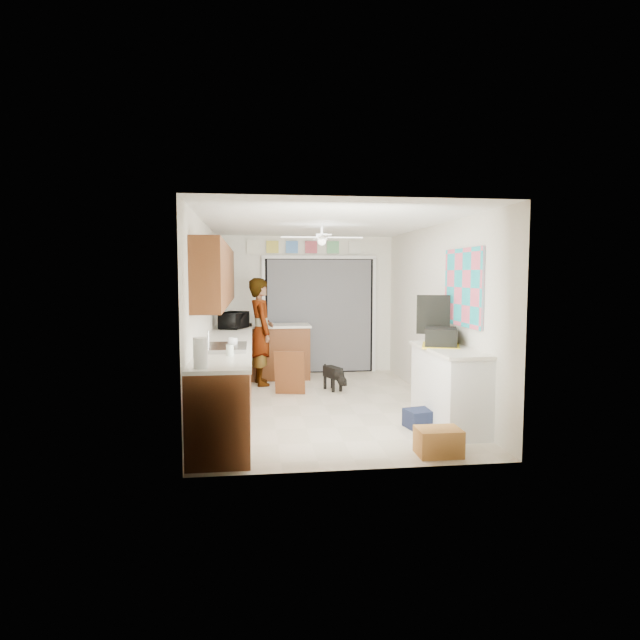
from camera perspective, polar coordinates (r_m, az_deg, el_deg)
name	(u,v)px	position (r m, az deg, el deg)	size (l,w,h in m)	color
floor	(324,405)	(7.52, 0.39, -9.02)	(5.00, 5.00, 0.00)	beige
ceiling	(324,223)	(7.33, 0.40, 10.30)	(5.00, 5.00, 0.00)	white
wall_back	(306,305)	(9.80, -1.54, 1.62)	(3.20, 3.20, 0.00)	white
wall_front	(360,336)	(4.87, 4.29, -1.72)	(3.20, 3.20, 0.00)	white
wall_left	(205,316)	(7.29, -12.18, 0.38)	(5.00, 5.00, 0.00)	white
wall_right	(436,314)	(7.70, 12.28, 0.62)	(5.00, 5.00, 0.00)	white
left_base_cabinets	(229,375)	(7.37, -9.73, -5.80)	(0.60, 4.80, 0.90)	brown
left_countertop	(229,341)	(7.30, -9.71, -2.17)	(0.62, 4.80, 0.04)	white
upper_cabinets	(217,275)	(7.45, -10.90, 4.74)	(0.32, 4.00, 0.80)	brown
sink_basin	(225,348)	(6.30, -10.10, -2.97)	(0.50, 0.76, 0.06)	silver
faucet	(208,340)	(6.30, -11.84, -2.13)	(0.03, 0.03, 0.22)	silver
peninsula_base	(280,353)	(9.35, -4.28, -3.48)	(1.00, 0.60, 0.90)	brown
peninsula_top	(280,326)	(9.29, -4.30, -0.61)	(1.04, 0.64, 0.04)	white
back_opening_recess	(319,316)	(9.81, -0.07, 0.46)	(2.00, 0.06, 2.10)	black
curtain_panel	(320,316)	(9.77, -0.04, 0.44)	(1.90, 0.03, 2.05)	slate
door_trim_left	(264,316)	(9.71, -6.03, 0.38)	(0.06, 0.04, 2.10)	white
door_trim_right	(374,315)	(9.96, 5.79, 0.50)	(0.06, 0.04, 2.10)	white
door_trim_head	(320,257)	(9.76, -0.05, 6.72)	(2.10, 0.04, 0.06)	white
header_frame_0	(272,247)	(9.73, -5.09, 7.77)	(0.22, 0.02, 0.22)	#D7C647
header_frame_1	(292,247)	(9.74, -3.01, 7.78)	(0.22, 0.02, 0.22)	#5288DB
header_frame_2	(311,247)	(9.78, -0.95, 7.77)	(0.22, 0.02, 0.22)	#BC4656
header_frame_3	(333,247)	(9.83, 1.39, 7.76)	(0.22, 0.02, 0.22)	#67B57A
header_frame_4	(355,247)	(9.90, 3.70, 7.73)	(0.22, 0.02, 0.22)	silver
route66_sign	(253,247)	(9.72, -7.17, 7.75)	(0.22, 0.02, 0.26)	silver
right_counter_base	(449,389)	(6.61, 13.59, -7.12)	(0.50, 1.40, 0.90)	white
right_counter_top	(449,350)	(6.52, 13.59, -3.08)	(0.54, 1.44, 0.04)	white
abstract_painting	(463,287)	(6.74, 15.02, 3.37)	(0.03, 1.15, 0.95)	#F05876
ceiling_fan	(322,238)	(7.52, 0.19, 8.79)	(1.14, 1.14, 0.24)	white
microwave	(234,320)	(8.66, -9.17, -0.03)	(0.49, 0.33, 0.27)	black
cup	(233,342)	(6.64, -9.31, -2.28)	(0.12, 0.12, 0.10)	white
jar_b	(230,350)	(5.80, -9.58, -3.20)	(0.08, 0.08, 0.12)	silver
paper_towel_roll	(200,353)	(5.06, -12.64, -3.46)	(0.13, 0.13, 0.29)	white
suitcase	(441,337)	(6.71, 12.77, -1.75)	(0.37, 0.50, 0.21)	black
suitcase_rim	(441,346)	(6.72, 12.75, -2.68)	(0.44, 0.58, 0.02)	yellow
suitcase_lid	(433,315)	(6.96, 11.99, 0.57)	(0.42, 0.03, 0.50)	black
cardboard_box	(438,442)	(5.61, 12.52, -12.56)	(0.44, 0.33, 0.27)	#C8863E
navy_crate	(421,418)	(6.53, 10.74, -10.28)	(0.35, 0.30, 0.22)	#161C37
cabinet_door_panel	(290,373)	(8.04, -3.26, -5.64)	(0.45, 0.03, 0.68)	brown
man	(261,332)	(8.79, -6.33, -1.23)	(0.64, 0.42, 1.75)	white
dog	(333,377)	(8.40, 1.37, -6.10)	(0.23, 0.53, 0.42)	black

